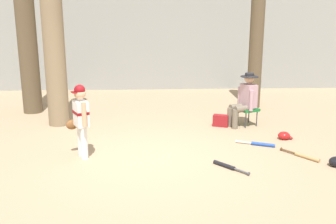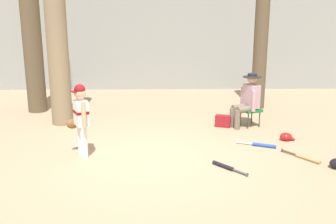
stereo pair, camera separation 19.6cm
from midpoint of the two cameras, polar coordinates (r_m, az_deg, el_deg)
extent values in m
plane|color=#9E8466|center=(6.82, -3.49, -6.89)|extent=(60.00, 60.00, 0.00)
cube|color=gray|center=(13.01, -3.27, 10.26)|extent=(18.00, 0.36, 3.12)
cylinder|color=#7F6B51|center=(8.91, -17.56, 14.95)|extent=(0.46, 0.46, 5.33)
cone|color=#7F6B51|center=(9.24, -16.34, -1.75)|extent=(0.74, 0.74, 0.28)
cylinder|color=brown|center=(10.49, 12.57, 12.89)|extent=(0.37, 0.37, 4.54)
cone|color=brown|center=(10.78, 11.92, 0.76)|extent=(0.58, 0.58, 0.22)
cylinder|color=white|center=(6.87, -13.11, -4.51)|extent=(0.12, 0.12, 0.58)
cylinder|color=white|center=(7.03, -13.54, -4.09)|extent=(0.12, 0.12, 0.58)
cube|color=white|center=(6.81, -13.57, -0.23)|extent=(0.31, 0.36, 0.44)
cube|color=maroon|center=(6.81, -13.58, -0.05)|extent=(0.33, 0.37, 0.05)
sphere|color=tan|center=(6.73, -13.74, 2.66)|extent=(0.20, 0.20, 0.20)
sphere|color=maroon|center=(6.72, -13.77, 3.16)|extent=(0.19, 0.19, 0.19)
cube|color=maroon|center=(6.70, -14.50, 2.87)|extent=(0.15, 0.17, 0.02)
cylinder|color=tan|center=(6.57, -13.16, -0.36)|extent=(0.11, 0.11, 0.42)
cylinder|color=tan|center=(7.02, -14.34, -0.53)|extent=(0.11, 0.11, 0.40)
ellipsoid|color=brown|center=(7.06, -14.77, -1.81)|extent=(0.25, 0.21, 0.18)
cube|color=#196B2D|center=(8.85, 11.11, 0.41)|extent=(0.52, 0.52, 0.06)
cylinder|color=#333338|center=(8.70, 10.81, -1.12)|extent=(0.02, 0.02, 0.38)
cylinder|color=#333338|center=(8.93, 9.71, -0.66)|extent=(0.02, 0.02, 0.38)
cylinder|color=#333338|center=(8.87, 12.40, -0.90)|extent=(0.02, 0.02, 0.38)
cylinder|color=#333338|center=(9.10, 11.28, -0.45)|extent=(0.02, 0.02, 0.38)
cylinder|color=#6B6051|center=(8.59, 9.26, -1.06)|extent=(0.13, 0.13, 0.43)
cylinder|color=#6B6051|center=(8.75, 8.54, -0.75)|extent=(0.13, 0.13, 0.43)
cylinder|color=#6B6051|center=(8.65, 10.42, 0.46)|extent=(0.43, 0.29, 0.15)
cylinder|color=#6B6051|center=(8.81, 9.69, 0.74)|extent=(0.43, 0.29, 0.15)
cube|color=#B28C99|center=(8.78, 11.20, 2.38)|extent=(0.36, 0.42, 0.52)
cylinder|color=#B28C99|center=(8.58, 11.60, 1.66)|extent=(0.12, 0.12, 0.46)
cylinder|color=#B28C99|center=(8.93, 9.95, 2.23)|extent=(0.12, 0.12, 0.46)
sphere|color=tan|center=(8.71, 11.33, 4.95)|extent=(0.22, 0.22, 0.22)
cylinder|color=#232328|center=(8.71, 11.34, 5.16)|extent=(0.40, 0.40, 0.02)
cylinder|color=#232328|center=(8.70, 11.35, 5.38)|extent=(0.20, 0.20, 0.09)
cube|color=maroon|center=(8.75, 7.19, -1.28)|extent=(0.38, 0.29, 0.26)
cone|color=brown|center=(10.61, -19.79, 0.01)|extent=(0.75, 0.75, 0.29)
cylinder|color=tan|center=(7.17, 19.19, -6.34)|extent=(0.32, 0.41, 0.07)
cylinder|color=brown|center=(7.36, 16.66, -5.59)|extent=(0.21, 0.27, 0.03)
cylinder|color=brown|center=(7.44, 15.69, -5.30)|extent=(0.06, 0.05, 0.06)
cylinder|color=#2347AD|center=(7.61, 13.19, -4.70)|extent=(0.43, 0.24, 0.07)
cylinder|color=silver|center=(7.67, 10.44, -4.42)|extent=(0.28, 0.15, 0.03)
cylinder|color=silver|center=(7.69, 9.35, -4.31)|extent=(0.04, 0.06, 0.06)
cylinder|color=black|center=(6.49, 7.45, -7.80)|extent=(0.32, 0.36, 0.07)
cylinder|color=#4C4C51|center=(6.29, 9.95, -8.62)|extent=(0.21, 0.23, 0.03)
cylinder|color=#4C4C51|center=(6.22, 10.99, -8.96)|extent=(0.05, 0.05, 0.06)
ellipsoid|color=#A81919|center=(8.12, 16.14, -3.40)|extent=(0.25, 0.22, 0.17)
cube|color=#A81919|center=(8.17, 16.90, -3.63)|extent=(0.10, 0.12, 0.02)
camera|label=1|loc=(0.10, -90.81, -0.21)|focal=41.16mm
camera|label=2|loc=(0.10, 89.19, 0.21)|focal=41.16mm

